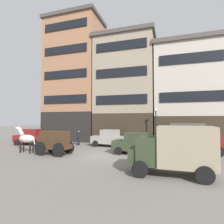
{
  "coord_description": "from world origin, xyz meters",
  "views": [
    {
      "loc": [
        5.5,
        -13.95,
        3.0
      ],
      "look_at": [
        0.47,
        1.91,
        3.65
      ],
      "focal_mm": 28.88,
      "sensor_mm": 36.0,
      "label": 1
    }
  ],
  "objects": [
    {
      "name": "delivery_truck_near",
      "position": [
        7.6,
        3.32,
        1.42
      ],
      "size": [
        4.43,
        2.31,
        2.62
      ],
      "color": "maroon",
      "rests_on": "ground_plane"
    },
    {
      "name": "sedan_parked_curb",
      "position": [
        -0.81,
        4.83,
        0.91
      ],
      "size": [
        3.84,
        2.16,
        1.83
      ],
      "color": "gray",
      "rests_on": "ground_plane"
    },
    {
      "name": "sedan_light",
      "position": [
        2.7,
        1.44,
        0.91
      ],
      "size": [
        3.78,
        2.03,
        1.83
      ],
      "color": "#2D3823",
      "rests_on": "ground_plane"
    },
    {
      "name": "building_far_left",
      "position": [
        -7.76,
        9.55,
        8.98
      ],
      "size": [
        8.14,
        5.73,
        17.86
      ],
      "color": "black",
      "rests_on": "ground_plane"
    },
    {
      "name": "cargo_wagon",
      "position": [
        -3.77,
        -0.88,
        1.15
      ],
      "size": [
        2.96,
        1.63,
        1.98
      ],
      "color": "#3D2819",
      "rests_on": "ground_plane"
    },
    {
      "name": "building_center_right",
      "position": [
        7.74,
        9.55,
        6.13
      ],
      "size": [
        8.19,
        5.73,
        12.18
      ],
      "color": "#33281E",
      "rests_on": "ground_plane"
    },
    {
      "name": "sedan_dark",
      "position": [
        -9.86,
        3.29,
        0.91
      ],
      "size": [
        3.82,
        2.11,
        1.83
      ],
      "color": "maroon",
      "rests_on": "ground_plane"
    },
    {
      "name": "draft_horse",
      "position": [
        -6.72,
        -0.88,
        1.27
      ],
      "size": [
        2.35,
        0.67,
        2.3
      ],
      "color": "beige",
      "rests_on": "ground_plane"
    },
    {
      "name": "pedestrian_officer",
      "position": [
        -4.46,
        4.7,
        0.98
      ],
      "size": [
        0.46,
        0.46,
        1.79
      ],
      "color": "black",
      "rests_on": "ground_plane"
    },
    {
      "name": "building_center_left",
      "position": [
        -0.02,
        9.55,
        7.09
      ],
      "size": [
        8.03,
        5.73,
        14.09
      ],
      "color": "#33281E",
      "rests_on": "ground_plane"
    },
    {
      "name": "delivery_truck_far",
      "position": [
        5.72,
        -3.72,
        1.42
      ],
      "size": [
        4.37,
        2.17,
        2.62
      ],
      "color": "#2D3823",
      "rests_on": "ground_plane"
    },
    {
      "name": "streetlamp_curbside",
      "position": [
        4.17,
        5.68,
        2.67
      ],
      "size": [
        0.32,
        0.32,
        4.12
      ],
      "color": "black",
      "rests_on": "ground_plane"
    },
    {
      "name": "ground_plane",
      "position": [
        0.0,
        0.0,
        0.0
      ],
      "size": [
        120.0,
        120.0,
        0.0
      ],
      "primitive_type": "plane",
      "color": "slate"
    },
    {
      "name": "fire_hydrant_curbside",
      "position": [
        2.56,
        5.9,
        0.43
      ],
      "size": [
        0.24,
        0.24,
        0.83
      ],
      "color": "maroon",
      "rests_on": "ground_plane"
    }
  ]
}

